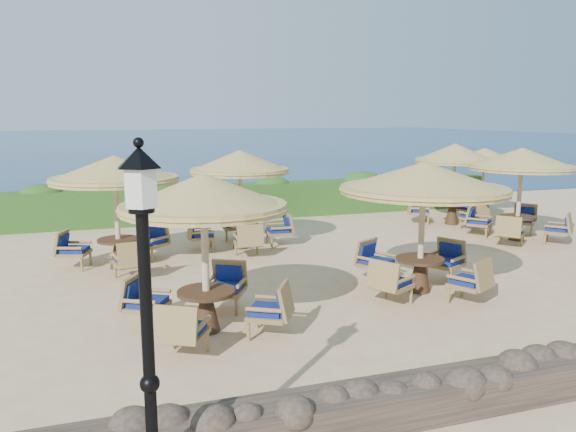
{
  "coord_description": "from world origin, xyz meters",
  "views": [
    {
      "loc": [
        -5.08,
        -11.62,
        3.57
      ],
      "look_at": [
        -1.17,
        0.29,
        1.3
      ],
      "focal_mm": 35.0,
      "sensor_mm": 36.0,
      "label": 1
    }
  ],
  "objects_px": {
    "cafe_set_5": "(454,168)",
    "cafe_set_6": "(521,176)",
    "cafe_set_0": "(204,225)",
    "extra_parasol": "(485,155)",
    "lamp_post": "(148,346)",
    "cafe_set_3": "(115,186)",
    "cafe_set_4": "(240,183)",
    "cafe_set_1": "(423,198)"
  },
  "relations": [
    {
      "from": "cafe_set_6",
      "to": "cafe_set_0",
      "type": "bearing_deg",
      "value": -157.05
    },
    {
      "from": "cafe_set_0",
      "to": "cafe_set_6",
      "type": "height_order",
      "value": "same"
    },
    {
      "from": "lamp_post",
      "to": "cafe_set_3",
      "type": "bearing_deg",
      "value": 90.43
    },
    {
      "from": "cafe_set_1",
      "to": "cafe_set_6",
      "type": "distance_m",
      "value": 6.19
    },
    {
      "from": "cafe_set_1",
      "to": "cafe_set_6",
      "type": "height_order",
      "value": "same"
    },
    {
      "from": "extra_parasol",
      "to": "cafe_set_0",
      "type": "relative_size",
      "value": 0.86
    },
    {
      "from": "cafe_set_4",
      "to": "cafe_set_1",
      "type": "bearing_deg",
      "value": -62.1
    },
    {
      "from": "cafe_set_3",
      "to": "cafe_set_4",
      "type": "xyz_separation_m",
      "value": [
        3.2,
        1.09,
        -0.16
      ]
    },
    {
      "from": "lamp_post",
      "to": "cafe_set_0",
      "type": "relative_size",
      "value": 1.19
    },
    {
      "from": "cafe_set_1",
      "to": "cafe_set_5",
      "type": "relative_size",
      "value": 1.21
    },
    {
      "from": "cafe_set_6",
      "to": "extra_parasol",
      "type": "bearing_deg",
      "value": 66.38
    },
    {
      "from": "cafe_set_0",
      "to": "extra_parasol",
      "type": "bearing_deg",
      "value": 34.89
    },
    {
      "from": "lamp_post",
      "to": "extra_parasol",
      "type": "height_order",
      "value": "lamp_post"
    },
    {
      "from": "cafe_set_1",
      "to": "cafe_set_4",
      "type": "distance_m",
      "value": 5.51
    },
    {
      "from": "cafe_set_0",
      "to": "lamp_post",
      "type": "bearing_deg",
      "value": -106.56
    },
    {
      "from": "cafe_set_0",
      "to": "cafe_set_5",
      "type": "distance_m",
      "value": 11.52
    },
    {
      "from": "cafe_set_3",
      "to": "cafe_set_1",
      "type": "bearing_deg",
      "value": -33.16
    },
    {
      "from": "cafe_set_4",
      "to": "cafe_set_6",
      "type": "height_order",
      "value": "same"
    },
    {
      "from": "cafe_set_6",
      "to": "cafe_set_3",
      "type": "bearing_deg",
      "value": 177.74
    },
    {
      "from": "extra_parasol",
      "to": "cafe_set_0",
      "type": "distance_m",
      "value": 13.9
    },
    {
      "from": "cafe_set_3",
      "to": "cafe_set_5",
      "type": "xyz_separation_m",
      "value": [
        10.6,
        2.2,
        -0.1
      ]
    },
    {
      "from": "cafe_set_5",
      "to": "cafe_set_6",
      "type": "height_order",
      "value": "same"
    },
    {
      "from": "lamp_post",
      "to": "cafe_set_6",
      "type": "relative_size",
      "value": 1.12
    },
    {
      "from": "cafe_set_0",
      "to": "cafe_set_1",
      "type": "height_order",
      "value": "same"
    },
    {
      "from": "extra_parasol",
      "to": "cafe_set_6",
      "type": "xyz_separation_m",
      "value": [
        -1.68,
        -3.83,
        -0.31
      ]
    },
    {
      "from": "cafe_set_0",
      "to": "cafe_set_1",
      "type": "distance_m",
      "value": 4.57
    },
    {
      "from": "cafe_set_0",
      "to": "cafe_set_5",
      "type": "relative_size",
      "value": 1.01
    },
    {
      "from": "cafe_set_4",
      "to": "cafe_set_5",
      "type": "bearing_deg",
      "value": 8.56
    },
    {
      "from": "lamp_post",
      "to": "cafe_set_5",
      "type": "distance_m",
      "value": 15.1
    },
    {
      "from": "cafe_set_3",
      "to": "extra_parasol",
      "type": "bearing_deg",
      "value": 15.02
    },
    {
      "from": "cafe_set_5",
      "to": "cafe_set_1",
      "type": "bearing_deg",
      "value": -128.93
    },
    {
      "from": "cafe_set_1",
      "to": "cafe_set_4",
      "type": "height_order",
      "value": "same"
    },
    {
      "from": "cafe_set_4",
      "to": "lamp_post",
      "type": "bearing_deg",
      "value": -107.92
    },
    {
      "from": "extra_parasol",
      "to": "cafe_set_1",
      "type": "height_order",
      "value": "cafe_set_1"
    },
    {
      "from": "extra_parasol",
      "to": "cafe_set_3",
      "type": "xyz_separation_m",
      "value": [
        -12.66,
        -3.4,
        -0.23
      ]
    },
    {
      "from": "cafe_set_4",
      "to": "cafe_set_5",
      "type": "height_order",
      "value": "same"
    },
    {
      "from": "extra_parasol",
      "to": "cafe_set_6",
      "type": "relative_size",
      "value": 0.82
    },
    {
      "from": "lamp_post",
      "to": "cafe_set_3",
      "type": "relative_size",
      "value": 1.12
    },
    {
      "from": "cafe_set_4",
      "to": "cafe_set_5",
      "type": "relative_size",
      "value": 1.02
    },
    {
      "from": "cafe_set_5",
      "to": "cafe_set_6",
      "type": "bearing_deg",
      "value": -81.73
    },
    {
      "from": "lamp_post",
      "to": "cafe_set_4",
      "type": "relative_size",
      "value": 1.17
    },
    {
      "from": "cafe_set_3",
      "to": "cafe_set_6",
      "type": "height_order",
      "value": "same"
    }
  ]
}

